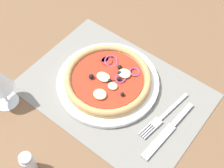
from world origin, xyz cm
name	(u,v)px	position (x,y,z in cm)	size (l,w,h in cm)	color
ground_plane	(114,94)	(0.00, 0.00, -1.20)	(190.00, 140.00, 2.40)	brown
placemat	(114,91)	(0.00, 0.00, 0.20)	(48.48, 34.38, 0.40)	slate
plate	(108,82)	(2.86, -0.70, 1.02)	(28.10, 28.10, 1.25)	white
pizza	(108,78)	(2.82, -0.72, 2.73)	(23.76, 23.76, 2.67)	tan
fork	(162,117)	(-14.84, -0.91, 0.62)	(3.92, 18.04, 0.44)	#B2B5BA
knife	(168,130)	(-18.07, 1.44, 0.65)	(3.03, 20.07, 0.62)	#B2B5BA
pepper_shaker	(28,163)	(1.98, 29.23, 3.25)	(3.20, 3.20, 6.70)	silver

